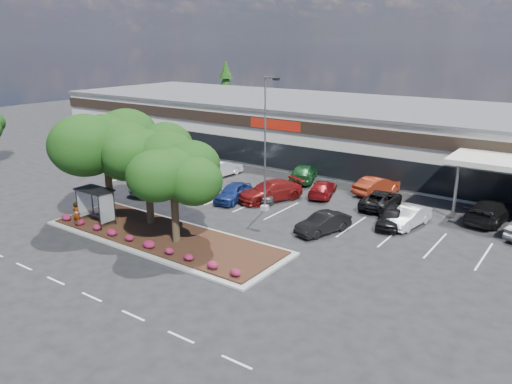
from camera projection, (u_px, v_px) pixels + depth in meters
The scene contains 27 objects.
ground at pixel (139, 266), 29.77m from camera, with size 160.00×160.00×0.00m, color black.
retail_store at pixel (370, 132), 55.28m from camera, with size 80.40×25.20×6.25m.
landscape_island at pixel (164, 237), 33.97m from camera, with size 18.00×6.00×0.26m.
lane_markings at pixel (242, 217), 37.98m from camera, with size 33.12×20.06×0.01m.
shrub_row at pixel (140, 241), 32.21m from camera, with size 17.00×0.80×0.50m, color maroon, non-canonical shape.
bus_shelter at pixel (96, 196), 35.55m from camera, with size 2.75×1.55×2.59m.
island_tree_west at pixel (107, 165), 36.49m from camera, with size 7.20×7.20×7.89m, color #12330E, non-canonical shape.
island_tree_mid at pixel (148, 174), 35.18m from camera, with size 6.60×6.60×7.32m, color #12330E, non-canonical shape.
island_tree_east at pixel (174, 194), 31.92m from camera, with size 5.80×5.80×6.50m, color #12330E, non-canonical shape.
conifer_north_west at pixel (226, 92), 80.82m from camera, with size 4.40×4.40×10.00m, color #12330E.
person_waiting at pixel (77, 214), 35.34m from camera, with size 0.64×0.42×1.75m, color #594C47.
light_pole at pixel (266, 153), 38.21m from camera, with size 1.43×0.50×10.47m.
car_0 at pixel (156, 181), 44.69m from camera, with size 2.80×6.07×1.69m, color silver.
car_1 at pixel (166, 174), 47.80m from camera, with size 1.43×4.11×1.35m, color #595A60.
car_2 at pixel (233, 192), 41.73m from camera, with size 1.77×4.40×1.50m, color navy.
car_3 at pixel (268, 192), 41.99m from camera, with size 1.56×3.89×1.32m, color #4F4F56.
car_4 at pixel (270, 191), 41.86m from camera, with size 2.34×5.74×1.67m, color maroon.
car_5 at pixel (323, 223), 34.81m from camera, with size 1.49×4.27×1.41m, color black.
car_6 at pixel (392, 217), 35.97m from camera, with size 1.64×4.08×1.39m, color black.
car_7 at pixel (409, 217), 36.07m from camera, with size 1.51×4.34×1.43m, color silver.
car_9 at pixel (205, 159), 53.47m from camera, with size 1.83×4.54×1.55m, color #55555D.
car_10 at pixel (222, 169), 49.42m from camera, with size 1.63×4.66×1.54m, color #B7B9C4.
car_11 at pixel (304, 173), 47.72m from camera, with size 2.18×5.36×1.56m, color #174F21.
car_12 at pixel (323, 188), 43.12m from camera, with size 1.87×4.60×1.33m, color maroon.
car_13 at pixel (377, 185), 43.56m from camera, with size 1.67×4.80×1.58m, color maroon.
car_14 at pixel (381, 199), 40.03m from camera, with size 2.34×5.07×1.41m, color black.
car_15 at pixel (491, 211), 36.91m from camera, with size 2.35×5.79×1.68m, color black.
Camera 1 is at (21.42, -18.14, 12.92)m, focal length 35.00 mm.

